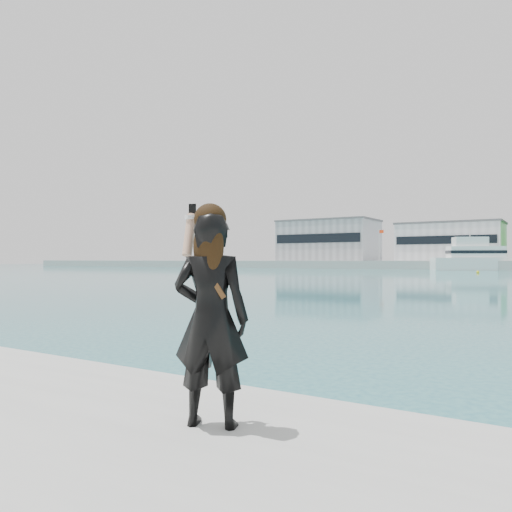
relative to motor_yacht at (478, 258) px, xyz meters
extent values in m
plane|color=#17576A|center=(13.36, -111.18, -2.59)|extent=(500.00, 500.00, 0.00)
cube|color=gray|center=(-41.64, 16.82, 4.91)|extent=(26.00, 16.00, 11.00)
cube|color=black|center=(-41.64, 8.72, 5.46)|extent=(24.70, 0.20, 2.42)
cube|color=#59595B|center=(-41.64, 16.82, 10.66)|extent=(26.52, 16.32, 0.50)
cube|color=silver|center=(-8.64, 16.82, 3.91)|extent=(24.00, 15.00, 9.00)
cube|color=black|center=(-8.64, 9.22, 4.36)|extent=(22.80, 0.20, 1.98)
cube|color=#59595B|center=(-8.64, 16.82, 8.66)|extent=(24.48, 15.30, 0.50)
cylinder|color=silver|center=(-24.64, 9.82, 3.41)|extent=(0.16, 0.16, 8.00)
cube|color=#EB380D|center=(-24.04, 9.82, 6.81)|extent=(1.20, 0.04, 0.80)
cube|color=white|center=(0.52, 0.24, -1.28)|extent=(20.26, 13.30, 2.64)
cube|color=white|center=(-0.48, -0.22, 1.25)|extent=(11.91, 8.81, 2.42)
cube|color=white|center=(-1.48, -0.69, 3.45)|extent=(7.55, 6.16, 1.98)
cube|color=black|center=(-0.48, -0.22, 1.25)|extent=(12.16, 9.00, 0.66)
cylinder|color=silver|center=(-1.48, -0.69, 5.54)|extent=(0.18, 0.18, 2.20)
sphere|color=yellow|center=(3.54, -25.71, -2.59)|extent=(0.50, 0.50, 0.50)
imported|color=black|center=(13.45, -111.43, -0.92)|extent=(0.74, 0.61, 1.74)
sphere|color=black|center=(13.46, -111.45, -0.11)|extent=(0.27, 0.27, 0.27)
ellipsoid|color=black|center=(13.47, -111.49, -0.33)|extent=(0.29, 0.15, 0.46)
cylinder|color=tan|center=(13.21, -111.41, -0.23)|extent=(0.15, 0.22, 0.38)
cylinder|color=white|center=(13.19, -111.37, -0.08)|extent=(0.10, 0.10, 0.03)
cube|color=black|center=(13.18, -111.34, -0.02)|extent=(0.06, 0.04, 0.13)
cube|color=#4C2D14|center=(13.51, -111.50, -0.57)|extent=(0.23, 0.10, 0.36)
camera|label=1|loc=(15.92, -114.70, -0.44)|focal=35.00mm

